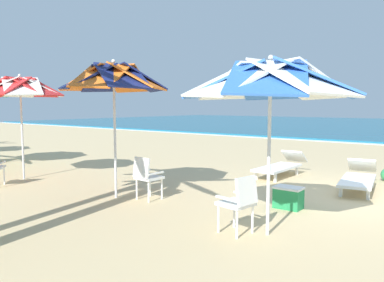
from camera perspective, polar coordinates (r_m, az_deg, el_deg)
The scene contains 9 objects.
ground_plane at distance 8.28m, azimuth 23.04°, elevation -8.02°, with size 80.00×80.00×0.00m, color #D3B784.
beach_umbrella_0 at distance 5.36m, azimuth 11.92°, elevation 8.93°, with size 2.52×2.52×2.57m.
plastic_chair_0 at distance 5.49m, azimuth 7.26°, elevation -9.04°, with size 0.53×0.50×0.87m.
beach_umbrella_1 at distance 7.60m, azimuth -11.90°, elevation 9.27°, with size 2.15×2.15×2.78m.
plastic_chair_1 at distance 7.41m, azimuth -6.97°, elevation -5.23°, with size 0.47×0.49×0.87m.
beach_umbrella_2 at distance 10.28m, azimuth -24.83°, elevation 7.35°, with size 2.12×2.12×2.65m.
sun_lounger_1 at distance 9.04m, azimuth 24.15°, elevation -5.12°, with size 0.94×2.21×0.62m.
sun_lounger_2 at distance 10.17m, azimuth 13.49°, elevation -3.66°, with size 0.68×2.16×0.62m.
cooler_box at distance 7.06m, azimuth 14.54°, elevation -8.36°, with size 0.50×0.34×0.40m.
Camera 1 is at (1.99, -7.81, 1.87)m, focal length 34.81 mm.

